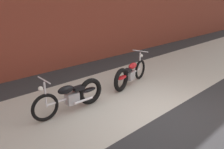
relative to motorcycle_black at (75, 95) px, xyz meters
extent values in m
plane|color=#2D2D30|center=(1.31, -1.70, -0.40)|extent=(80.00, 80.00, 0.00)
cube|color=#B2ADA3|center=(1.31, 0.05, -0.40)|extent=(36.00, 3.50, 0.01)
torus|color=black|center=(-0.81, 0.02, -0.06)|extent=(0.68, 0.09, 0.68)
torus|color=black|center=(0.49, -0.01, -0.03)|extent=(0.73, 0.14, 0.73)
cylinder|color=silver|center=(-0.16, 0.00, -0.02)|extent=(1.24, 0.08, 0.06)
cube|color=#99999E|center=(-0.08, 0.00, -0.06)|extent=(0.32, 0.23, 0.28)
ellipsoid|color=black|center=(-0.24, 0.01, 0.22)|extent=(0.44, 0.20, 0.20)
ellipsoid|color=black|center=(0.44, -0.01, 0.03)|extent=(0.44, 0.19, 0.10)
cube|color=black|center=(0.12, 0.00, 0.16)|extent=(0.28, 0.20, 0.08)
cylinder|color=silver|center=(-0.77, 0.01, 0.25)|extent=(0.04, 0.04, 0.62)
cylinder|color=silver|center=(-0.77, 0.01, 0.61)|extent=(0.04, 0.58, 0.03)
sphere|color=white|center=(-0.87, 0.02, 0.43)|extent=(0.11, 0.11, 0.11)
cylinder|color=silver|center=(0.16, -0.15, -0.14)|extent=(0.55, 0.07, 0.06)
torus|color=black|center=(2.98, 0.35, -0.06)|extent=(0.68, 0.24, 0.68)
torus|color=black|center=(1.72, 0.04, -0.03)|extent=(0.74, 0.30, 0.73)
cylinder|color=silver|center=(2.35, 0.19, -0.02)|extent=(1.21, 0.35, 0.06)
cube|color=#99999E|center=(2.27, 0.18, -0.06)|extent=(0.36, 0.29, 0.28)
ellipsoid|color=red|center=(2.42, 0.21, 0.22)|extent=(0.47, 0.29, 0.20)
ellipsoid|color=red|center=(1.76, 0.05, 0.03)|extent=(0.47, 0.28, 0.10)
cube|color=black|center=(2.07, 0.13, 0.16)|extent=(0.32, 0.26, 0.08)
cylinder|color=silver|center=(2.94, 0.34, 0.25)|extent=(0.05, 0.05, 0.62)
cylinder|color=silver|center=(2.94, 0.34, 0.61)|extent=(0.17, 0.57, 0.03)
sphere|color=white|center=(3.04, 0.36, 0.43)|extent=(0.11, 0.11, 0.11)
cylinder|color=silver|center=(2.00, 0.26, -0.14)|extent=(0.55, 0.19, 0.06)
camera|label=1|loc=(-2.84, -4.39, 2.36)|focal=35.77mm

